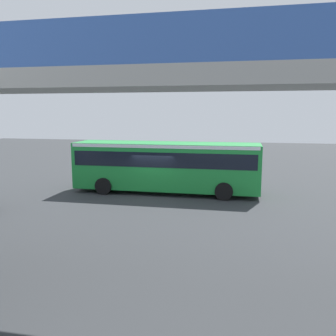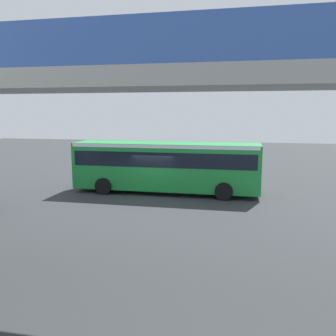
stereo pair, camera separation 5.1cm
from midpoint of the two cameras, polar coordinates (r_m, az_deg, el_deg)
ground at (r=22.02m, az=-1.97°, el=-4.23°), size 80.00×80.00×0.00m
city_bus at (r=22.12m, az=-0.27°, el=0.81°), size 11.54×2.85×3.15m
traffic_sign at (r=27.14m, az=-11.13°, el=2.17°), size 0.08×0.60×2.80m
lane_dash_leftmost at (r=24.32m, az=8.91°, el=-3.05°), size 2.00×0.20×0.01m
lane_dash_left at (r=24.83m, az=-0.36°, el=-2.70°), size 2.00×0.20×0.01m
lane_dash_centre at (r=25.94m, az=-9.04°, el=-2.30°), size 2.00×0.20×0.01m
pedestrian_overpass at (r=10.68m, az=-17.05°, el=10.32°), size 25.29×2.60×7.23m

